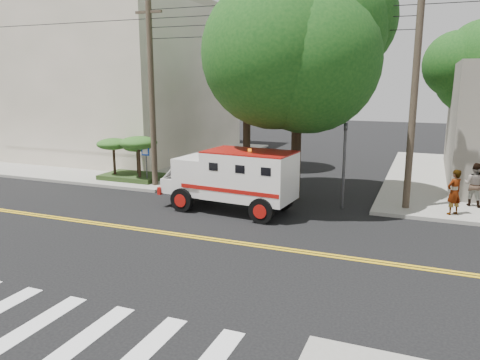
% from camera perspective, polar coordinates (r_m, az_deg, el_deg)
% --- Properties ---
extents(ground, '(100.00, 100.00, 0.00)m').
position_cam_1_polar(ground, '(16.20, -4.70, -7.05)').
color(ground, black).
rests_on(ground, ground).
extents(sidewalk_nw, '(17.00, 17.00, 0.15)m').
position_cam_1_polar(sidewalk_nw, '(34.38, -14.82, 2.96)').
color(sidewalk_nw, gray).
rests_on(sidewalk_nw, ground).
extents(building_left, '(16.00, 14.00, 10.00)m').
position_cam_1_polar(building_left, '(36.38, -16.40, 11.39)').
color(building_left, '#B6AF95').
rests_on(building_left, sidewalk_nw).
extents(utility_pole_left, '(0.28, 0.28, 9.00)m').
position_cam_1_polar(utility_pole_left, '(23.32, -10.70, 9.93)').
color(utility_pole_left, '#382D23').
rests_on(utility_pole_left, ground).
extents(utility_pole_right, '(0.28, 0.28, 9.00)m').
position_cam_1_polar(utility_pole_right, '(19.87, 20.42, 9.04)').
color(utility_pole_right, '#382D23').
rests_on(utility_pole_right, ground).
extents(tree_main, '(6.08, 5.70, 9.85)m').
position_cam_1_polar(tree_main, '(20.56, 8.21, 17.28)').
color(tree_main, black).
rests_on(tree_main, ground).
extents(tree_left, '(4.48, 4.20, 7.70)m').
position_cam_1_polar(tree_left, '(27.19, 1.33, 13.01)').
color(tree_left, black).
rests_on(tree_left, ground).
extents(tree_right, '(4.80, 4.50, 8.20)m').
position_cam_1_polar(tree_right, '(29.49, 26.37, 12.42)').
color(tree_right, black).
rests_on(tree_right, ground).
extents(traffic_signal, '(0.15, 0.18, 3.60)m').
position_cam_1_polar(traffic_signal, '(19.74, 12.61, 2.84)').
color(traffic_signal, '#3F3F42').
rests_on(traffic_signal, ground).
extents(accessibility_sign, '(0.45, 0.10, 2.02)m').
position_cam_1_polar(accessibility_sign, '(24.10, -11.39, 2.46)').
color(accessibility_sign, '#3F3F42').
rests_on(accessibility_sign, ground).
extents(palm_planter, '(3.52, 2.63, 2.36)m').
position_cam_1_polar(palm_planter, '(25.11, -13.22, 3.41)').
color(palm_planter, '#1E3314').
rests_on(palm_planter, sidewalk_nw).
extents(armored_truck, '(5.76, 2.67, 2.55)m').
position_cam_1_polar(armored_truck, '(18.99, -0.79, 0.40)').
color(armored_truck, silver).
rests_on(armored_truck, ground).
extents(pedestrian_a, '(0.77, 0.76, 1.79)m').
position_cam_1_polar(pedestrian_a, '(19.94, 24.64, -1.35)').
color(pedestrian_a, gray).
rests_on(pedestrian_a, sidewalk_ne).
extents(pedestrian_b, '(1.10, 1.01, 1.82)m').
position_cam_1_polar(pedestrian_b, '(21.67, 26.71, -0.50)').
color(pedestrian_b, gray).
rests_on(pedestrian_b, sidewalk_ne).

